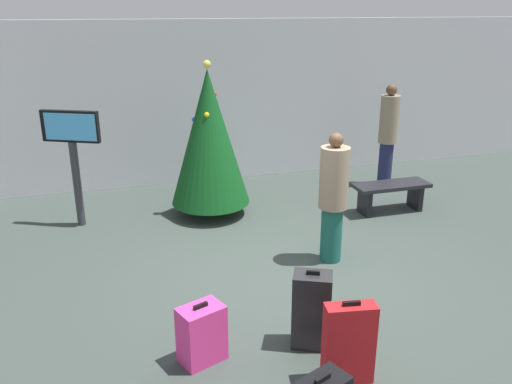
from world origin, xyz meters
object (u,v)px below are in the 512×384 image
flight_info_kiosk (73,147)px  suitcase_0 (202,334)px  suitcase_1 (349,343)px  traveller_0 (388,133)px  waiting_bench (391,191)px  suitcase_2 (312,310)px  traveller_1 (333,196)px  holiday_tree (209,138)px

flight_info_kiosk → suitcase_0: 4.03m
suitcase_1 → traveller_0: bearing=56.9°
flight_info_kiosk → waiting_bench: (4.83, -0.88, -0.88)m
suitcase_1 → suitcase_2: bearing=100.6°
suitcase_0 → suitcase_1: suitcase_1 is taller
traveller_1 → suitcase_2: bearing=-120.3°
flight_info_kiosk → suitcase_1: size_ratio=2.19×
holiday_tree → waiting_bench: size_ratio=1.96×
suitcase_2 → traveller_1: bearing=59.7°
holiday_tree → flight_info_kiosk: (-2.01, 0.14, -0.03)m
waiting_bench → suitcase_1: suitcase_1 is taller
flight_info_kiosk → suitcase_0: flight_info_kiosk is taller
traveller_0 → suitcase_0: traveller_0 is taller
holiday_tree → traveller_1: holiday_tree is taller
flight_info_kiosk → traveller_0: traveller_0 is taller
holiday_tree → suitcase_1: 4.37m
traveller_0 → suitcase_1: size_ratio=2.32×
traveller_0 → suitcase_2: bearing=-127.6°
suitcase_0 → suitcase_1: (1.18, -0.65, 0.10)m
flight_info_kiosk → traveller_1: flight_info_kiosk is taller
holiday_tree → suitcase_1: (0.32, -4.27, -0.88)m
flight_info_kiosk → traveller_0: 5.45m
flight_info_kiosk → traveller_0: bearing=3.8°
traveller_0 → suitcase_2: (-3.22, -4.19, -0.61)m
suitcase_0 → flight_info_kiosk: bearing=106.9°
holiday_tree → traveller_0: holiday_tree is taller
waiting_bench → suitcase_2: (-2.61, -2.94, 0.04)m
waiting_bench → suitcase_2: 3.93m
holiday_tree → suitcase_2: (0.21, -3.68, -0.87)m
traveller_0 → suitcase_0: size_ratio=3.09×
holiday_tree → flight_info_kiosk: holiday_tree is taller
flight_info_kiosk → suitcase_0: bearing=-73.1°
suitcase_0 → traveller_1: bearing=37.6°
traveller_0 → flight_info_kiosk: bearing=-176.2°
holiday_tree → flight_info_kiosk: 2.01m
holiday_tree → suitcase_1: size_ratio=3.01×
traveller_1 → suitcase_1: traveller_1 is taller
traveller_1 → suitcase_2: 1.96m
suitcase_1 → suitcase_2: suitcase_2 is taller
suitcase_0 → suitcase_2: size_ratio=0.74×
waiting_bench → suitcase_1: size_ratio=1.54×
suitcase_2 → suitcase_1: bearing=-79.4°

